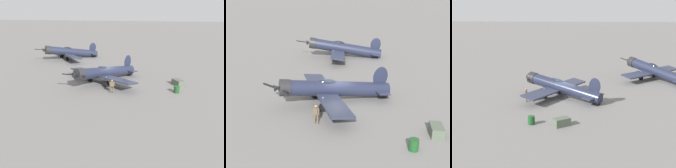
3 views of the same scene
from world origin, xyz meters
TOP-DOWN VIEW (x-y plane):
  - ground_plane at (0.00, 0.00)m, footprint 400.00×400.00m
  - airplane_foreground at (0.44, -0.26)m, footprint 9.88×10.39m
  - airplane_mid_apron at (-13.05, -11.05)m, footprint 10.19×10.14m
  - ground_crew_mechanic at (4.30, 1.64)m, footprint 0.28×0.62m
  - equipment_crate at (-0.39, 9.29)m, footprint 1.77×1.61m
  - fuel_drum at (2.49, 9.04)m, footprint 0.69×0.69m

SIDE VIEW (x-z plane):
  - ground_plane at x=0.00m, z-range 0.00..0.00m
  - equipment_crate at x=-0.39m, z-range 0.00..0.77m
  - fuel_drum at x=2.49m, z-range 0.00..0.81m
  - ground_crew_mechanic at x=4.30m, z-range 0.17..1.78m
  - airplane_foreground at x=0.44m, z-range -0.20..2.96m
  - airplane_mid_apron at x=-13.05m, z-range -0.26..3.04m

